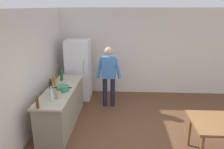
% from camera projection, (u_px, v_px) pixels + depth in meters
% --- Properties ---
extents(ground_plane, '(14.00, 14.00, 0.00)m').
position_uv_depth(ground_plane, '(149.00, 145.00, 4.51)').
color(ground_plane, brown).
extents(wall_back, '(6.40, 0.12, 2.70)m').
position_uv_depth(wall_back, '(141.00, 52.00, 6.97)').
color(wall_back, silver).
rests_on(wall_back, ground_plane).
extents(wall_left, '(0.12, 5.60, 2.70)m').
position_uv_depth(wall_left, '(22.00, 78.00, 4.43)').
color(wall_left, silver).
rests_on(wall_left, ground_plane).
extents(kitchen_counter, '(0.64, 2.20, 0.90)m').
position_uv_depth(kitchen_counter, '(62.00, 106.00, 5.24)').
color(kitchen_counter, gray).
rests_on(kitchen_counter, ground_plane).
extents(refrigerator, '(0.70, 0.67, 1.80)m').
position_uv_depth(refrigerator, '(79.00, 70.00, 6.63)').
color(refrigerator, white).
rests_on(refrigerator, ground_plane).
extents(person, '(0.70, 0.22, 1.70)m').
position_uv_depth(person, '(109.00, 73.00, 6.03)').
color(person, '#1E1E2D').
rests_on(person, ground_plane).
extents(cooking_pot, '(0.40, 0.28, 0.12)m').
position_uv_depth(cooking_pot, '(63.00, 88.00, 4.96)').
color(cooking_pot, '#2D845B').
rests_on(cooking_pot, kitchen_counter).
extents(utensil_jar, '(0.11, 0.11, 0.32)m').
position_uv_depth(utensil_jar, '(58.00, 94.00, 4.57)').
color(utensil_jar, tan).
rests_on(utensil_jar, kitchen_counter).
extents(bottle_wine_dark, '(0.08, 0.08, 0.34)m').
position_uv_depth(bottle_wine_dark, '(51.00, 88.00, 4.77)').
color(bottle_wine_dark, black).
rests_on(bottle_wine_dark, kitchen_counter).
extents(bottle_water_clear, '(0.07, 0.07, 0.30)m').
position_uv_depth(bottle_water_clear, '(51.00, 94.00, 4.46)').
color(bottle_water_clear, silver).
rests_on(bottle_water_clear, kitchen_counter).
extents(bottle_beer_brown, '(0.06, 0.06, 0.26)m').
position_uv_depth(bottle_beer_brown, '(37.00, 103.00, 4.10)').
color(bottle_beer_brown, '#5B3314').
rests_on(bottle_beer_brown, kitchen_counter).
extents(bottle_wine_green, '(0.08, 0.08, 0.34)m').
position_uv_depth(bottle_wine_green, '(61.00, 75.00, 5.64)').
color(bottle_wine_green, '#1E5123').
rests_on(bottle_wine_green, kitchen_counter).
extents(bottle_oil_amber, '(0.06, 0.06, 0.28)m').
position_uv_depth(bottle_oil_amber, '(55.00, 81.00, 5.28)').
color(bottle_oil_amber, '#996619').
rests_on(bottle_oil_amber, kitchen_counter).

